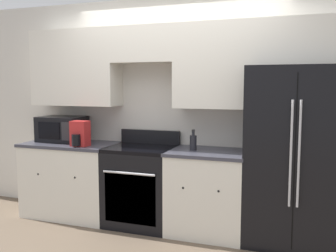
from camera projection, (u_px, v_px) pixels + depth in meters
name	position (u px, v px, depth m)	size (l,w,h in m)	color
ground_plane	(158.00, 238.00, 3.92)	(12.00, 12.00, 0.00)	brown
wall_back	(177.00, 91.00, 4.28)	(8.00, 0.39, 2.60)	beige
lower_cabinets_left	(72.00, 179.00, 4.57)	(1.12, 0.64, 0.90)	silver
lower_cabinets_right	(208.00, 192.00, 4.01)	(0.83, 0.64, 0.90)	silver
oven_range	(141.00, 185.00, 4.26)	(0.74, 0.65, 1.06)	black
refrigerator	(295.00, 156.00, 3.71)	(0.94, 0.73, 1.77)	black
microwave	(62.00, 129.00, 4.62)	(0.54, 0.40, 0.31)	black
bottle	(193.00, 142.00, 3.99)	(0.07, 0.07, 0.22)	black
paper_towel_holder	(80.00, 134.00, 4.26)	(0.19, 0.21, 0.29)	#B22323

